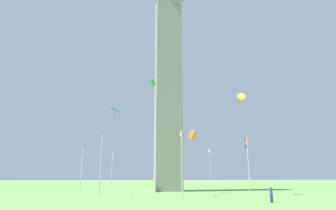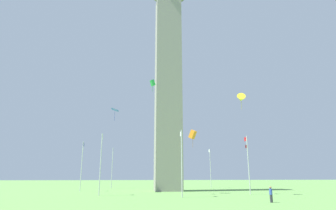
# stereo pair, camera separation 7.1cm
# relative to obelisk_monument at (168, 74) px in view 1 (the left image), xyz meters

# --- Properties ---
(ground_plane) EXTENTS (260.00, 260.00, 0.00)m
(ground_plane) POSITION_rel_obelisk_monument_xyz_m (0.00, 0.00, -23.13)
(ground_plane) COLOR #609347
(obelisk_monument) EXTENTS (5.09, 5.09, 46.26)m
(obelisk_monument) POSITION_rel_obelisk_monument_xyz_m (0.00, 0.00, 0.00)
(obelisk_monument) COLOR gray
(obelisk_monument) RESTS_ON ground
(flagpole_n) EXTENTS (1.12, 0.14, 8.98)m
(flagpole_n) POSITION_rel_obelisk_monument_xyz_m (16.09, 0.00, -18.24)
(flagpole_n) COLOR silver
(flagpole_n) RESTS_ON ground
(flagpole_ne) EXTENTS (1.12, 0.14, 8.98)m
(flagpole_ne) POSITION_rel_obelisk_monument_xyz_m (11.39, 11.34, -18.24)
(flagpole_ne) COLOR silver
(flagpole_ne) RESTS_ON ground
(flagpole_e) EXTENTS (1.12, 0.14, 8.98)m
(flagpole_e) POSITION_rel_obelisk_monument_xyz_m (0.05, 16.04, -18.24)
(flagpole_e) COLOR silver
(flagpole_e) RESTS_ON ground
(flagpole_se) EXTENTS (1.12, 0.14, 8.98)m
(flagpole_se) POSITION_rel_obelisk_monument_xyz_m (-11.29, 11.34, -18.24)
(flagpole_se) COLOR silver
(flagpole_se) RESTS_ON ground
(flagpole_s) EXTENTS (1.12, 0.14, 8.98)m
(flagpole_s) POSITION_rel_obelisk_monument_xyz_m (-15.98, 0.00, -18.24)
(flagpole_s) COLOR silver
(flagpole_s) RESTS_ON ground
(flagpole_sw) EXTENTS (1.12, 0.14, 8.98)m
(flagpole_sw) POSITION_rel_obelisk_monument_xyz_m (-11.29, -11.34, -18.24)
(flagpole_sw) COLOR silver
(flagpole_sw) RESTS_ON ground
(flagpole_w) EXTENTS (1.12, 0.14, 8.98)m
(flagpole_w) POSITION_rel_obelisk_monument_xyz_m (0.05, -16.04, -18.24)
(flagpole_w) COLOR silver
(flagpole_w) RESTS_ON ground
(flagpole_nw) EXTENTS (1.12, 0.14, 8.98)m
(flagpole_nw) POSITION_rel_obelisk_monument_xyz_m (11.39, -11.34, -18.24)
(flagpole_nw) COLOR silver
(flagpole_nw) RESTS_ON ground
(person_blue_shirt) EXTENTS (0.32, 0.32, 1.68)m
(person_blue_shirt) POSITION_rel_obelisk_monument_xyz_m (-24.21, -8.35, -22.30)
(person_blue_shirt) COLOR #2D2D38
(person_blue_shirt) RESTS_ON ground
(kite_yellow_delta) EXTENTS (1.99, 1.73, 2.78)m
(kite_yellow_delta) POSITION_rel_obelisk_monument_xyz_m (-12.72, -10.28, -8.38)
(kite_yellow_delta) COLOR yellow
(kite_green_box) EXTENTS (0.84, 0.98, 2.00)m
(kite_green_box) POSITION_rel_obelisk_monument_xyz_m (-11.18, 3.83, -5.76)
(kite_green_box) COLOR green
(kite_blue_diamond) EXTENTS (1.48, 1.42, 2.21)m
(kite_blue_diamond) POSITION_rel_obelisk_monument_xyz_m (-4.23, 10.16, -8.86)
(kite_blue_diamond) COLOR blue
(kite_orange_box) EXTENTS (1.46, 1.46, 2.94)m
(kite_orange_box) POSITION_rel_obelisk_monument_xyz_m (-8.31, -3.18, -13.63)
(kite_orange_box) COLOR orange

